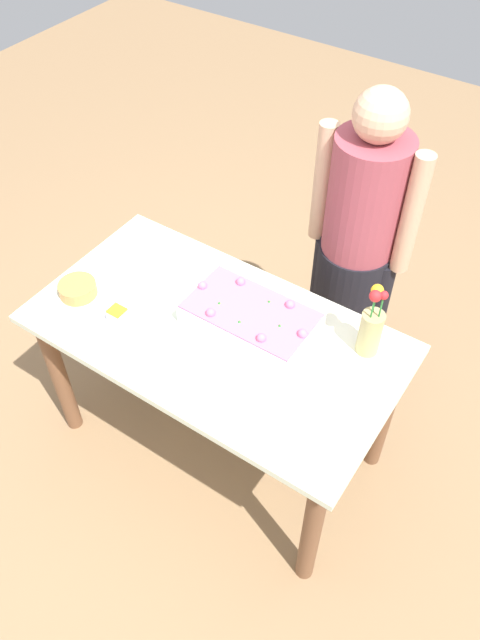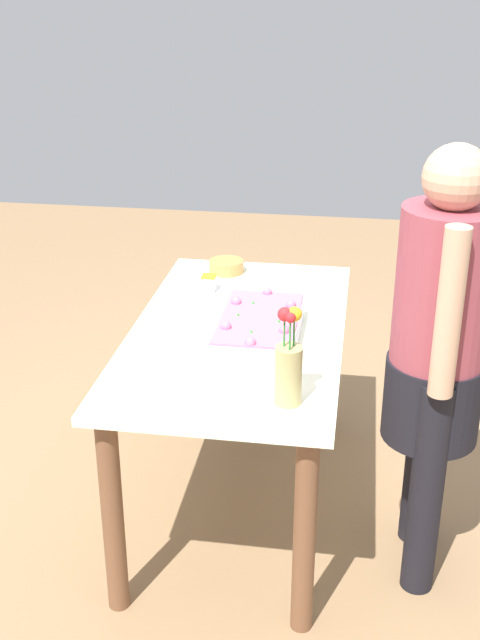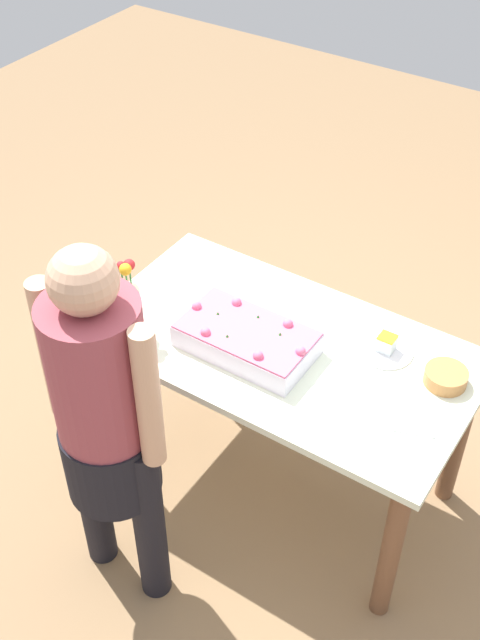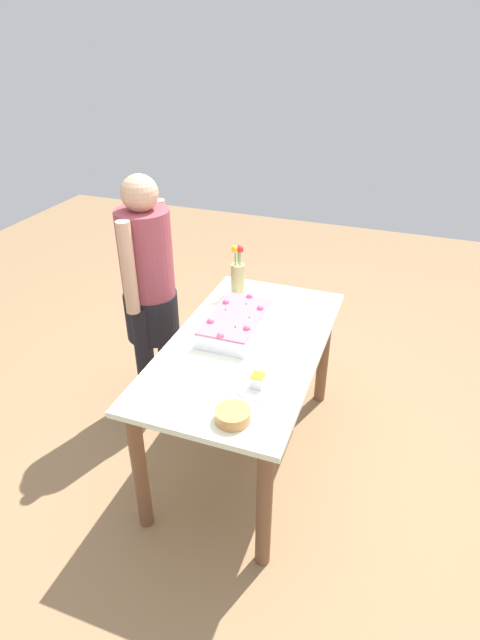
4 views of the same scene
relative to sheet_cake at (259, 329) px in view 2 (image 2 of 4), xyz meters
name	(u,v)px [view 2 (image 2 of 4)]	position (x,y,z in m)	size (l,w,h in m)	color
ground_plane	(238,500)	(-0.10, -0.09, -0.80)	(8.00, 8.00, 0.00)	#8C6C4A
dining_table	(238,361)	(-0.10, -0.09, -0.18)	(1.39, 0.76, 0.76)	white
sheet_cake	(259,329)	(0.00, 0.00, 0.00)	(0.48, 0.27, 0.12)	white
serving_plate_with_slice	(209,288)	(-0.42, -0.26, -0.03)	(0.20, 0.20, 0.07)	white
cake_knife	(290,277)	(-0.64, 0.05, -0.05)	(0.19, 0.02, 0.00)	silver
flower_vase	(289,367)	(0.41, 0.14, 0.07)	(0.08, 0.08, 0.31)	tan
fruit_bowl	(226,266)	(-0.66, -0.23, -0.02)	(0.15, 0.15, 0.05)	#C07E43
person_standing	(438,345)	(0.14, 0.59, 0.05)	(0.45, 0.31, 1.49)	black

